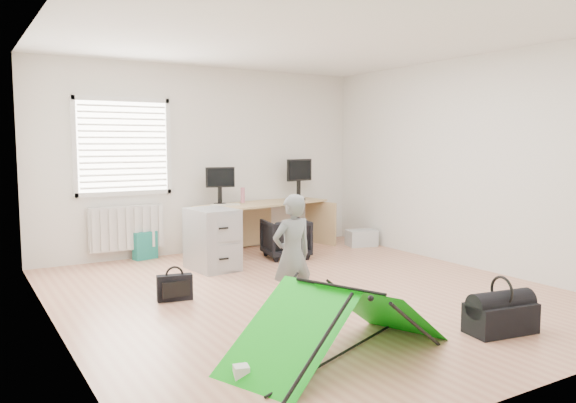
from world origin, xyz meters
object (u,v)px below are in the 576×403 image
laptop_bag (175,288)px  desk (263,226)px  thermos (243,195)px  kite (339,322)px  office_chair (286,238)px  duffel_bag (501,318)px  person (292,255)px  monitor_right (299,185)px  storage_crate (361,238)px  monitor_left (220,191)px  filing_cabinet (212,239)px

laptop_bag → desk: bearing=54.9°
thermos → kite: bearing=-107.0°
desk → thermos: bearing=141.5°
laptop_bag → thermos: bearing=60.8°
office_chair → laptop_bag: office_chair is taller
kite → duffel_bag: bearing=-32.1°
person → laptop_bag: (-0.77, 1.04, -0.43)m
monitor_right → storage_crate: (0.79, -0.59, -0.83)m
monitor_left → duffel_bag: monitor_left is taller
kite → duffel_bag: (1.50, -0.26, -0.14)m
kite → storage_crate: bearing=27.3°
filing_cabinet → person: person is taller
laptop_bag → duffel_bag: (2.03, -2.36, -0.01)m
monitor_left → kite: (-0.88, -4.09, -0.64)m
desk → monitor_right: bearing=-4.5°
person → storage_crate: size_ratio=2.58×
filing_cabinet → kite: (-0.37, -3.21, -0.12)m
storage_crate → kite: bearing=-130.6°
desk → storage_crate: 1.57m
office_chair → kite: size_ratio=0.34×
desk → duffel_bag: desk is taller
monitor_left → thermos: bearing=20.7°
storage_crate → person: bearing=-138.5°
desk → person: person is taller
monitor_right → thermos: (-0.96, 0.03, -0.12)m
person → filing_cabinet: bearing=-96.7°
office_chair → storage_crate: office_chair is taller
monitor_left → kite: monitor_left is taller
filing_cabinet → desk: bearing=28.9°
monitor_right → desk: bearing=177.8°
desk → monitor_left: monitor_left is taller
office_chair → person: bearing=71.6°
laptop_bag → filing_cabinet: bearing=63.2°
person → kite: 1.13m
office_chair → monitor_left: bearing=-36.9°
desk → filing_cabinet: 1.42m
person → office_chair: bearing=-122.8°
desk → filing_cabinet: filing_cabinet is taller
person → desk: bearing=-117.1°
filing_cabinet → person: 2.16m
monitor_left → storage_crate: 2.35m
duffel_bag → storage_crate: bearing=77.2°
monitor_left → kite: 4.23m
person → thermos: bearing=-111.7°
desk → monitor_left: bearing=160.4°
filing_cabinet → duffel_bag: size_ratio=1.32×
monitor_left → laptop_bag: (-1.41, -1.99, -0.78)m
monitor_left → office_chair: monitor_left is taller
laptop_bag → duffel_bag: laptop_bag is taller
person → laptop_bag: size_ratio=3.20×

